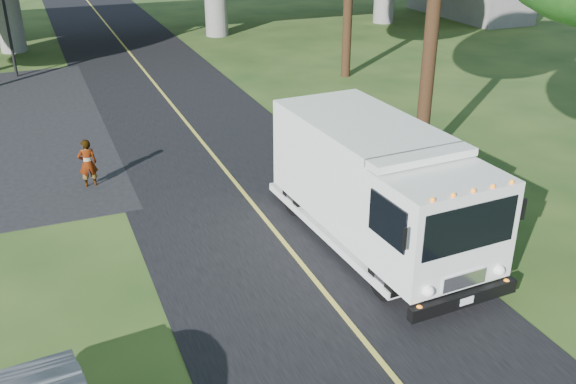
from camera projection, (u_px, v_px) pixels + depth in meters
road at (233, 180)px, 20.11m from camera, size 7.00×90.00×0.02m
lane_line at (233, 179)px, 20.10m from camera, size 0.12×90.00×0.01m
traffic_signal at (5, 10)px, 30.14m from camera, size 0.18×0.22×5.20m
step_van at (376, 183)px, 15.87m from camera, size 3.06×7.41×3.06m
pedestrian at (88, 163)px, 19.39m from camera, size 0.57×0.38×1.53m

